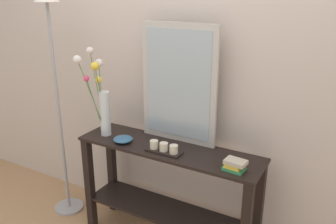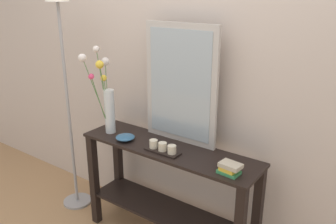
# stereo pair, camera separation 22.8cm
# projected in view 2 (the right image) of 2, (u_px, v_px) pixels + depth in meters

# --- Properties ---
(wall_back) EXTENTS (6.40, 0.08, 2.70)m
(wall_back) POSITION_uv_depth(u_px,v_px,m) (193.00, 55.00, 2.40)
(wall_back) COLOR beige
(wall_back) RESTS_ON ground
(console_table) EXTENTS (1.29, 0.35, 0.77)m
(console_table) POSITION_uv_depth(u_px,v_px,m) (168.00, 185.00, 2.46)
(console_table) COLOR black
(console_table) RESTS_ON ground
(mirror_leaning) EXTENTS (0.55, 0.03, 0.81)m
(mirror_leaning) POSITION_uv_depth(u_px,v_px,m) (180.00, 85.00, 2.34)
(mirror_leaning) COLOR #B7B2AD
(mirror_leaning) RESTS_ON console_table
(tall_vase_left) EXTENTS (0.18, 0.27, 0.63)m
(tall_vase_left) POSITION_uv_depth(u_px,v_px,m) (106.00, 96.00, 2.53)
(tall_vase_left) COLOR silver
(tall_vase_left) RESTS_ON console_table
(candle_tray) EXTENTS (0.24, 0.09, 0.07)m
(candle_tray) POSITION_uv_depth(u_px,v_px,m) (163.00, 148.00, 2.29)
(candle_tray) COLOR black
(candle_tray) RESTS_ON console_table
(decorative_bowl) EXTENTS (0.13, 0.13, 0.04)m
(decorative_bowl) POSITION_uv_depth(u_px,v_px,m) (125.00, 137.00, 2.47)
(decorative_bowl) COLOR #2D5B84
(decorative_bowl) RESTS_ON console_table
(book_stack) EXTENTS (0.14, 0.10, 0.07)m
(book_stack) POSITION_uv_depth(u_px,v_px,m) (230.00, 168.00, 2.02)
(book_stack) COLOR #388E56
(book_stack) RESTS_ON console_table
(floor_lamp) EXTENTS (0.24, 0.24, 1.79)m
(floor_lamp) POSITION_uv_depth(u_px,v_px,m) (64.00, 67.00, 2.70)
(floor_lamp) COLOR #9E9EA3
(floor_lamp) RESTS_ON ground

